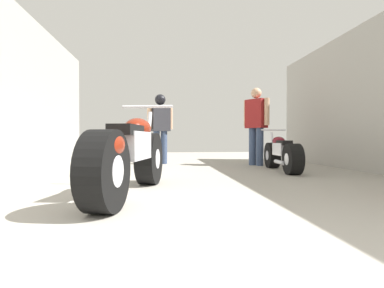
{
  "coord_description": "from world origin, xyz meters",
  "views": [
    {
      "loc": [
        -0.72,
        -0.25,
        0.61
      ],
      "look_at": [
        -0.26,
        4.26,
        0.53
      ],
      "focal_mm": 27.88,
      "sensor_mm": 36.0,
      "label": 1
    }
  ],
  "objects_px": {
    "motorcycle_maroon_cruiser": "(131,155)",
    "mechanic_in_blue": "(256,122)",
    "motorcycle_black_naked": "(282,154)",
    "mechanic_with_helmet": "(160,122)"
  },
  "relations": [
    {
      "from": "mechanic_in_blue",
      "to": "mechanic_with_helmet",
      "type": "height_order",
      "value": "mechanic_in_blue"
    },
    {
      "from": "motorcycle_maroon_cruiser",
      "to": "motorcycle_black_naked",
      "type": "xyz_separation_m",
      "value": [
        2.6,
        2.21,
        -0.11
      ]
    },
    {
      "from": "motorcycle_maroon_cruiser",
      "to": "mechanic_in_blue",
      "type": "distance_m",
      "value": 4.32
    },
    {
      "from": "motorcycle_maroon_cruiser",
      "to": "mechanic_with_helmet",
      "type": "xyz_separation_m",
      "value": [
        0.3,
        4.07,
        0.58
      ]
    },
    {
      "from": "motorcycle_maroon_cruiser",
      "to": "mechanic_in_blue",
      "type": "xyz_separation_m",
      "value": [
        2.51,
        3.47,
        0.57
      ]
    },
    {
      "from": "motorcycle_black_naked",
      "to": "motorcycle_maroon_cruiser",
      "type": "bearing_deg",
      "value": -139.65
    },
    {
      "from": "mechanic_in_blue",
      "to": "mechanic_with_helmet",
      "type": "xyz_separation_m",
      "value": [
        -2.21,
        0.61,
        0.01
      ]
    },
    {
      "from": "mechanic_in_blue",
      "to": "mechanic_with_helmet",
      "type": "relative_size",
      "value": 1.05
    },
    {
      "from": "motorcycle_maroon_cruiser",
      "to": "mechanic_in_blue",
      "type": "relative_size",
      "value": 1.26
    },
    {
      "from": "motorcycle_black_naked",
      "to": "mechanic_with_helmet",
      "type": "bearing_deg",
      "value": 141.03
    }
  ]
}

